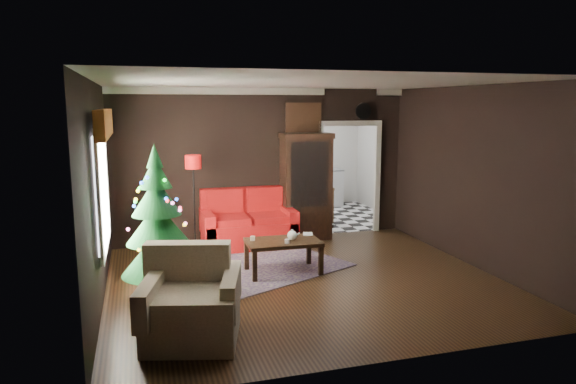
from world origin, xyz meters
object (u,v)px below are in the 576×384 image
object	(u,v)px
loveseat	(248,219)
armchair	(192,298)
floor_lamp	(194,206)
coffee_table	(283,256)
christmas_tree	(157,220)
teapot	(292,235)
wall_clock	(363,111)
kitchen_table	(314,204)
curio_cabinet	(306,189)

from	to	relation	value
loveseat	armchair	xyz separation A→B (m)	(-1.36, -3.50, -0.04)
armchair	floor_lamp	bearing A→B (deg)	98.04
coffee_table	christmas_tree	bearing A→B (deg)	-163.44
loveseat	christmas_tree	xyz separation A→B (m)	(-1.64, -2.16, 0.55)
teapot	wall_clock	bearing A→B (deg)	45.16
kitchen_table	floor_lamp	bearing A→B (deg)	-145.91
teapot	coffee_table	bearing A→B (deg)	171.21
coffee_table	loveseat	bearing A→B (deg)	96.54
christmas_tree	coffee_table	distance (m)	2.06
armchair	teapot	world-z (taller)	armchair
coffee_table	curio_cabinet	bearing A→B (deg)	62.31
floor_lamp	coffee_table	world-z (taller)	floor_lamp
curio_cabinet	kitchen_table	size ratio (longest dim) A/B	2.53
loveseat	kitchen_table	xyz separation A→B (m)	(1.80, 1.65, -0.12)
curio_cabinet	floor_lamp	size ratio (longest dim) A/B	1.12
loveseat	curio_cabinet	distance (m)	1.25
curio_cabinet	coffee_table	bearing A→B (deg)	-117.69
christmas_tree	wall_clock	distance (m)	4.92
christmas_tree	teapot	bearing A→B (deg)	14.89
floor_lamp	christmas_tree	bearing A→B (deg)	-109.17
coffee_table	teapot	bearing A→B (deg)	-8.79
wall_clock	armchair	bearing A→B (deg)	-133.53
armchair	teapot	bearing A→B (deg)	62.80
floor_lamp	christmas_tree	size ratio (longest dim) A/B	0.93
curio_cabinet	coffee_table	xyz separation A→B (m)	(-0.96, -1.84, -0.69)
coffee_table	kitchen_table	xyz separation A→B (m)	(1.61, 3.27, 0.12)
christmas_tree	kitchen_table	distance (m)	5.18
armchair	kitchen_table	world-z (taller)	armchair
loveseat	teapot	bearing A→B (deg)	-78.88
floor_lamp	wall_clock	bearing A→B (deg)	10.62
floor_lamp	teapot	world-z (taller)	floor_lamp
floor_lamp	kitchen_table	distance (m)	3.37
christmas_tree	teapot	xyz separation A→B (m)	(1.96, 0.52, -0.47)
kitchen_table	teapot	bearing A→B (deg)	-114.19
floor_lamp	armchair	size ratio (longest dim) A/B	1.64
wall_clock	curio_cabinet	bearing A→B (deg)	-171.47
loveseat	floor_lamp	bearing A→B (deg)	-167.05
coffee_table	armchair	bearing A→B (deg)	-129.31
teapot	kitchen_table	bearing A→B (deg)	65.81
teapot	wall_clock	distance (m)	3.39
teapot	kitchen_table	distance (m)	3.61
curio_cabinet	floor_lamp	world-z (taller)	curio_cabinet
wall_clock	kitchen_table	bearing A→B (deg)	113.75
christmas_tree	teapot	world-z (taller)	christmas_tree
kitchen_table	armchair	bearing A→B (deg)	-121.50
wall_clock	loveseat	bearing A→B (deg)	-170.34
curio_cabinet	teapot	bearing A→B (deg)	-114.00
curio_cabinet	christmas_tree	bearing A→B (deg)	-139.52
christmas_tree	floor_lamp	bearing A→B (deg)	70.83
loveseat	curio_cabinet	xyz separation A→B (m)	(1.15, 0.22, 0.45)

